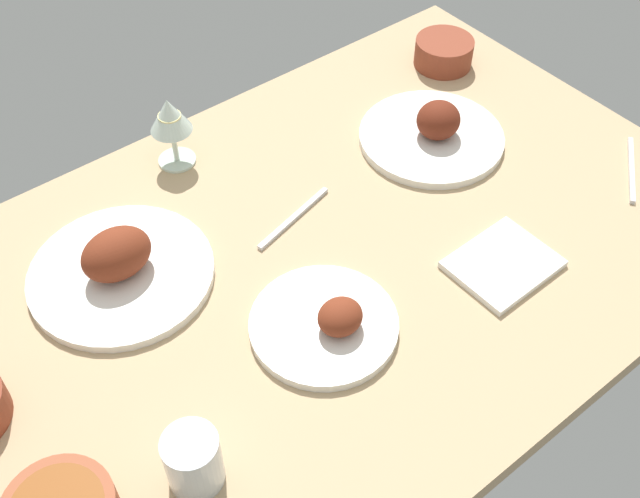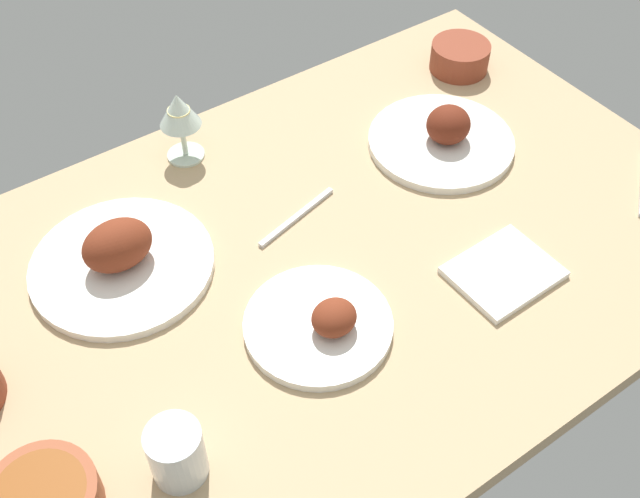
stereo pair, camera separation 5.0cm
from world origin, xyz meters
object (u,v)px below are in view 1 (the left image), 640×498
at_px(bowl_pasta, 444,51).
at_px(wine_glass, 170,119).
at_px(plate_near_viewer, 433,133).
at_px(plate_center_main, 327,323).
at_px(water_tumbler, 193,460).
at_px(fork_loose, 294,218).
at_px(spoon_loose, 631,169).
at_px(folded_napkin, 503,264).
at_px(plate_far_side, 120,267).

distance_m(bowl_pasta, wine_glass, 0.62).
xyz_separation_m(plate_near_viewer, bowl_pasta, (0.19, 0.17, 0.01)).
xyz_separation_m(plate_center_main, water_tumbler, (-0.29, -0.08, 0.03)).
distance_m(fork_loose, spoon_loose, 0.63).
relative_size(plate_near_viewer, plate_center_main, 1.21).
bearing_deg(folded_napkin, fork_loose, 124.32).
height_order(plate_center_main, wine_glass, wine_glass).
height_order(plate_far_side, folded_napkin, plate_far_side).
bearing_deg(bowl_pasta, fork_loose, -161.77).
distance_m(plate_near_viewer, fork_loose, 0.34).
height_order(plate_far_side, water_tumbler, plate_far_side).
bearing_deg(folded_napkin, bowl_pasta, 55.50).
relative_size(wine_glass, spoon_loose, 0.78).
height_order(folded_napkin, spoon_loose, folded_napkin).
bearing_deg(plate_center_main, fork_loose, 65.18).
relative_size(plate_center_main, bowl_pasta, 1.87).
height_order(plate_far_side, wine_glass, wine_glass).
distance_m(wine_glass, fork_loose, 0.28).
height_order(plate_near_viewer, fork_loose, plate_near_viewer).
bearing_deg(plate_center_main, plate_near_viewer, 27.08).
relative_size(plate_center_main, wine_glass, 1.64).
relative_size(plate_far_side, plate_center_main, 1.31).
relative_size(plate_far_side, fork_loose, 1.65).
height_order(bowl_pasta, fork_loose, bowl_pasta).
bearing_deg(spoon_loose, folded_napkin, -35.96).
relative_size(plate_near_viewer, folded_napkin, 1.67).
distance_m(folded_napkin, fork_loose, 0.36).
bearing_deg(plate_center_main, bowl_pasta, 31.98).
xyz_separation_m(plate_center_main, wine_glass, (0.02, 0.48, 0.08)).
xyz_separation_m(fork_loose, spoon_loose, (0.56, -0.29, 0.00)).
xyz_separation_m(folded_napkin, fork_loose, (-0.20, 0.30, -0.00)).
bearing_deg(spoon_loose, plate_near_viewer, -89.94).
distance_m(bowl_pasta, folded_napkin, 0.57).
bearing_deg(wine_glass, plate_near_viewer, -31.37).
xyz_separation_m(water_tumbler, spoon_loose, (0.95, 0.01, -0.04)).
xyz_separation_m(bowl_pasta, water_tumbler, (-0.91, -0.47, 0.01)).
xyz_separation_m(plate_far_side, fork_loose, (0.30, -0.07, -0.02)).
xyz_separation_m(wine_glass, water_tumbler, (-0.31, -0.56, -0.05)).
relative_size(plate_far_side, folded_napkin, 1.81).
xyz_separation_m(plate_far_side, spoon_loose, (0.86, -0.35, -0.02)).
height_order(wine_glass, folded_napkin, wine_glass).
bearing_deg(plate_far_side, wine_glass, 40.79).
height_order(bowl_pasta, spoon_loose, bowl_pasta).
distance_m(plate_far_side, water_tumbler, 0.38).
xyz_separation_m(folded_napkin, spoon_loose, (0.36, 0.01, -0.00)).
height_order(plate_far_side, fork_loose, plate_far_side).
bearing_deg(folded_napkin, wine_glass, 116.95).
bearing_deg(bowl_pasta, plate_center_main, -148.02).
relative_size(plate_near_viewer, wine_glass, 1.97).
bearing_deg(spoon_loose, water_tumbler, -37.07).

